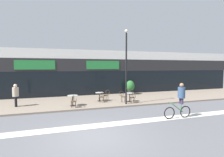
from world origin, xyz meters
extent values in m
plane|color=#5B5B60|center=(0.00, 0.00, 0.00)|extent=(120.00, 120.00, 0.00)
cube|color=gray|center=(0.00, 7.25, 0.06)|extent=(40.00, 5.50, 0.12)
cube|color=silver|center=(0.00, 12.00, 2.31)|extent=(40.00, 4.00, 4.62)
cube|color=black|center=(0.00, 10.03, 1.32)|extent=(38.80, 0.10, 2.40)
cube|color=#232326|center=(0.00, 10.05, 3.12)|extent=(39.20, 0.14, 1.20)
cube|color=#237A38|center=(-3.17, 9.98, 3.12)|extent=(3.41, 0.08, 0.84)
cube|color=#237A38|center=(3.17, 9.98, 3.12)|extent=(3.41, 0.08, 0.84)
cube|color=silver|center=(0.00, 1.26, 0.00)|extent=(36.00, 0.70, 0.01)
cylinder|color=black|center=(-0.31, 5.62, 0.13)|extent=(0.41, 0.41, 0.02)
cylinder|color=black|center=(-0.31, 5.62, 0.49)|extent=(0.07, 0.07, 0.75)
cylinder|color=#ADA8A3|center=(-0.31, 5.62, 0.88)|extent=(0.74, 0.74, 0.02)
cylinder|color=black|center=(1.97, 6.76, 0.13)|extent=(0.37, 0.37, 0.02)
cylinder|color=black|center=(1.97, 6.76, 0.46)|extent=(0.07, 0.07, 0.69)
cylinder|color=#ADA8A3|center=(1.97, 6.76, 0.82)|extent=(0.68, 0.68, 0.02)
cylinder|color=black|center=(4.23, 5.73, 0.13)|extent=(0.35, 0.35, 0.02)
cylinder|color=black|center=(4.23, 5.73, 0.46)|extent=(0.07, 0.07, 0.69)
cylinder|color=#ADA8A3|center=(4.23, 5.73, 0.82)|extent=(0.63, 0.63, 0.02)
cylinder|color=#4C3823|center=(-0.31, 5.07, 0.56)|extent=(0.41, 0.41, 0.03)
cylinder|color=#4C3823|center=(-0.45, 5.20, 0.33)|extent=(0.03, 0.03, 0.42)
cylinder|color=#4C3823|center=(-0.17, 5.21, 0.33)|extent=(0.03, 0.03, 0.42)
cylinder|color=#4C3823|center=(-0.44, 4.92, 0.33)|extent=(0.03, 0.03, 0.42)
cylinder|color=#4C3823|center=(-0.16, 4.93, 0.33)|extent=(0.03, 0.03, 0.42)
torus|color=#4C3823|center=(-0.30, 4.90, 0.82)|extent=(0.04, 0.41, 0.41)
cylinder|color=#4C3823|center=(-0.47, 4.89, 0.68)|extent=(0.03, 0.03, 0.23)
cylinder|color=#4C3823|center=(-0.13, 4.90, 0.68)|extent=(0.03, 0.03, 0.23)
cylinder|color=#4C3823|center=(1.97, 6.21, 0.56)|extent=(0.43, 0.43, 0.03)
cylinder|color=#4C3823|center=(1.82, 6.34, 0.33)|extent=(0.03, 0.03, 0.42)
cylinder|color=#4C3823|center=(2.10, 6.36, 0.33)|extent=(0.03, 0.03, 0.42)
cylinder|color=#4C3823|center=(1.84, 6.06, 0.33)|extent=(0.03, 0.03, 0.42)
cylinder|color=#4C3823|center=(2.12, 6.08, 0.33)|extent=(0.03, 0.03, 0.42)
torus|color=#4C3823|center=(1.99, 6.04, 0.82)|extent=(0.07, 0.41, 0.41)
cylinder|color=#4C3823|center=(1.82, 6.03, 0.68)|extent=(0.03, 0.03, 0.23)
cylinder|color=#4C3823|center=(2.16, 6.06, 0.68)|extent=(0.03, 0.03, 0.23)
cylinder|color=#4C3823|center=(2.52, 6.76, 0.56)|extent=(0.46, 0.46, 0.03)
cylinder|color=#4C3823|center=(2.40, 6.60, 0.33)|extent=(0.03, 0.03, 0.42)
cylinder|color=#4C3823|center=(2.36, 6.88, 0.33)|extent=(0.03, 0.03, 0.42)
cylinder|color=#4C3823|center=(2.68, 6.64, 0.33)|extent=(0.03, 0.03, 0.42)
cylinder|color=#4C3823|center=(2.64, 6.92, 0.33)|extent=(0.03, 0.03, 0.42)
torus|color=#4C3823|center=(2.69, 6.79, 0.82)|extent=(0.41, 0.09, 0.41)
cylinder|color=#4C3823|center=(2.71, 6.62, 0.68)|extent=(0.03, 0.03, 0.23)
cylinder|color=#4C3823|center=(2.66, 6.96, 0.68)|extent=(0.03, 0.03, 0.23)
cylinder|color=#4C3823|center=(4.23, 5.18, 0.56)|extent=(0.45, 0.45, 0.03)
cylinder|color=#4C3823|center=(4.11, 5.33, 0.33)|extent=(0.03, 0.03, 0.42)
cylinder|color=#4C3823|center=(4.38, 5.30, 0.33)|extent=(0.03, 0.03, 0.42)
cylinder|color=#4C3823|center=(4.07, 5.05, 0.33)|extent=(0.03, 0.03, 0.42)
cylinder|color=#4C3823|center=(4.35, 5.02, 0.33)|extent=(0.03, 0.03, 0.42)
torus|color=#4C3823|center=(4.21, 5.01, 0.82)|extent=(0.08, 0.41, 0.41)
cylinder|color=#4C3823|center=(4.04, 5.03, 0.68)|extent=(0.03, 0.03, 0.23)
cylinder|color=#4C3823|center=(4.38, 4.99, 0.68)|extent=(0.03, 0.03, 0.23)
cylinder|color=#4C3823|center=(3.68, 5.73, 0.56)|extent=(0.45, 0.45, 0.03)
cylinder|color=#4C3823|center=(3.84, 5.84, 0.33)|extent=(0.03, 0.03, 0.42)
cylinder|color=#4C3823|center=(3.80, 5.57, 0.33)|extent=(0.03, 0.03, 0.42)
cylinder|color=#4C3823|center=(3.56, 5.88, 0.33)|extent=(0.03, 0.03, 0.42)
cylinder|color=#4C3823|center=(3.52, 5.61, 0.33)|extent=(0.03, 0.03, 0.42)
torus|color=#4C3823|center=(3.51, 5.75, 0.82)|extent=(0.41, 0.09, 0.41)
cylinder|color=#4C3823|center=(3.53, 5.92, 0.68)|extent=(0.03, 0.03, 0.23)
cylinder|color=#4C3823|center=(3.48, 5.58, 0.68)|extent=(0.03, 0.03, 0.23)
cylinder|color=#232326|center=(5.82, 9.22, 0.37)|extent=(0.56, 0.56, 0.49)
ellipsoid|color=#28662D|center=(5.82, 9.22, 0.99)|extent=(0.90, 0.90, 1.08)
cylinder|color=black|center=(3.62, 5.04, 2.82)|extent=(0.12, 0.12, 5.39)
sphere|color=beige|center=(3.62, 5.04, 5.59)|extent=(0.26, 0.26, 0.26)
torus|color=black|center=(4.62, 1.08, 0.34)|extent=(0.69, 0.08, 0.69)
torus|color=black|center=(5.68, 1.04, 0.34)|extent=(0.69, 0.08, 0.69)
cylinder|color=#2D753D|center=(5.09, 1.06, 0.64)|extent=(0.83, 0.07, 0.62)
cylinder|color=#2D753D|center=(5.38, 1.05, 0.58)|extent=(0.04, 0.04, 0.48)
cylinder|color=#2D753D|center=(4.67, 1.07, 0.93)|extent=(0.04, 0.48, 0.03)
cylinder|color=#382D47|center=(5.38, 0.98, 1.00)|extent=(0.14, 0.14, 0.34)
cylinder|color=#382D47|center=(5.38, 1.13, 1.00)|extent=(0.14, 0.14, 0.34)
cylinder|color=#334C70|center=(5.38, 1.05, 1.48)|extent=(0.42, 0.42, 0.62)
sphere|color=#9E7051|center=(5.38, 1.05, 1.90)|extent=(0.23, 0.23, 0.23)
cylinder|color=black|center=(-4.17, 6.71, 0.49)|extent=(0.15, 0.15, 0.73)
cylinder|color=black|center=(-4.16, 6.55, 0.49)|extent=(0.15, 0.15, 0.73)
cylinder|color=#B2A38E|center=(-4.16, 6.63, 1.17)|extent=(0.43, 0.43, 0.64)
sphere|color=beige|center=(-4.16, 6.63, 1.61)|extent=(0.24, 0.24, 0.24)
camera|label=1|loc=(-1.46, -7.12, 2.95)|focal=28.00mm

